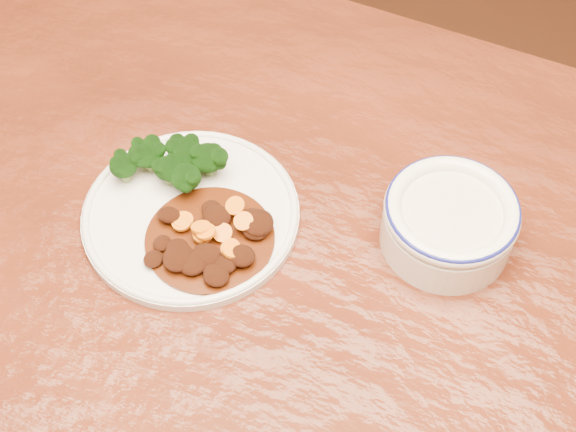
% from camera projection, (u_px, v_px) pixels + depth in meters
% --- Properties ---
extents(dining_table, '(1.60, 1.08, 0.75)m').
position_uv_depth(dining_table, '(327.00, 346.00, 0.86)').
color(dining_table, '#5F2310').
rests_on(dining_table, ground).
extents(dinner_plate, '(0.23, 0.23, 0.01)m').
position_uv_depth(dinner_plate, '(191.00, 213.00, 0.86)').
color(dinner_plate, silver).
rests_on(dinner_plate, dining_table).
extents(broccoli_florets, '(0.12, 0.07, 0.04)m').
position_uv_depth(broccoli_florets, '(175.00, 161.00, 0.87)').
color(broccoli_florets, '#7A9A50').
rests_on(broccoli_florets, dinner_plate).
extents(mince_stew, '(0.14, 0.14, 0.03)m').
position_uv_depth(mince_stew, '(213.00, 240.00, 0.83)').
color(mince_stew, '#471C07').
rests_on(mince_stew, dinner_plate).
extents(dip_bowl, '(0.14, 0.14, 0.06)m').
position_uv_depth(dip_bowl, '(449.00, 221.00, 0.82)').
color(dip_bowl, white).
rests_on(dip_bowl, dining_table).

